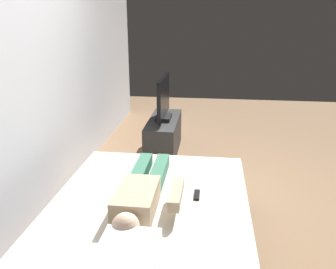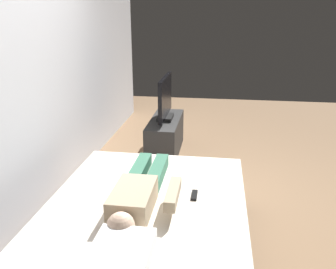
% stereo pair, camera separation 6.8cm
% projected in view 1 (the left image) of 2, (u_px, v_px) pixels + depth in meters
% --- Properties ---
extents(ground_plane, '(10.00, 10.00, 0.00)m').
position_uv_depth(ground_plane, '(193.00, 213.00, 3.52)').
color(ground_plane, '#8C6B4C').
extents(back_wall, '(6.40, 0.10, 2.80)m').
position_uv_depth(back_wall, '(51.00, 64.00, 3.62)').
color(back_wall, silver).
rests_on(back_wall, ground).
extents(bed, '(2.04, 1.57, 0.54)m').
position_uv_depth(bed, '(149.00, 236.00, 2.72)').
color(bed, '#333338').
rests_on(bed, ground).
extents(pillow, '(0.48, 0.34, 0.12)m').
position_uv_depth(pillow, '(126.00, 260.00, 1.95)').
color(pillow, white).
rests_on(pillow, bed).
extents(person, '(1.26, 0.46, 0.18)m').
position_uv_depth(person, '(142.00, 193.00, 2.63)').
color(person, tan).
rests_on(person, bed).
extents(remote, '(0.15, 0.04, 0.02)m').
position_uv_depth(remote, '(197.00, 195.00, 2.75)').
color(remote, black).
rests_on(remote, bed).
extents(tv_stand, '(1.10, 0.40, 0.50)m').
position_uv_depth(tv_stand, '(164.00, 136.00, 4.95)').
color(tv_stand, '#2D2D2D').
rests_on(tv_stand, ground).
extents(tv, '(0.88, 0.20, 0.59)m').
position_uv_depth(tv, '(163.00, 99.00, 4.78)').
color(tv, black).
rests_on(tv, tv_stand).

